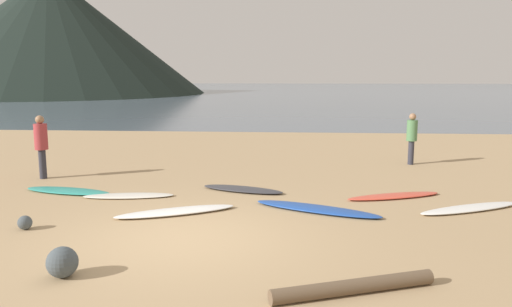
# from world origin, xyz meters

# --- Properties ---
(ground_plane) EXTENTS (120.00, 120.00, 0.20)m
(ground_plane) POSITION_xyz_m (0.00, 10.00, -0.10)
(ground_plane) COLOR tan
(ground_plane) RESTS_ON ground
(ocean_water) EXTENTS (140.00, 100.00, 0.01)m
(ocean_water) POSITION_xyz_m (0.00, 65.52, 0.00)
(ocean_water) COLOR slate
(ocean_water) RESTS_ON ground
(headland_hill) EXTENTS (38.44, 38.44, 15.16)m
(headland_hill) POSITION_xyz_m (-28.91, 56.02, 7.58)
(headland_hill) COLOR black
(headland_hill) RESTS_ON ground
(surfboard_0) EXTENTS (2.28, 1.06, 0.08)m
(surfboard_0) POSITION_xyz_m (-3.38, 3.14, 0.04)
(surfboard_0) COLOR teal
(surfboard_0) RESTS_ON ground
(surfboard_1) EXTENTS (2.07, 0.82, 0.07)m
(surfboard_1) POSITION_xyz_m (-1.82, 2.80, 0.03)
(surfboard_1) COLOR silver
(surfboard_1) RESTS_ON ground
(surfboard_2) EXTENTS (2.40, 1.51, 0.10)m
(surfboard_2) POSITION_xyz_m (-0.44, 1.54, 0.05)
(surfboard_2) COLOR white
(surfboard_2) RESTS_ON ground
(surfboard_3) EXTENTS (2.09, 1.16, 0.09)m
(surfboard_3) POSITION_xyz_m (0.68, 3.57, 0.05)
(surfboard_3) COLOR #333338
(surfboard_3) RESTS_ON ground
(surfboard_4) EXTENTS (2.69, 1.60, 0.10)m
(surfboard_4) POSITION_xyz_m (2.35, 1.94, 0.05)
(surfboard_4) COLOR #1E479E
(surfboard_4) RESTS_ON ground
(surfboard_5) EXTENTS (2.29, 1.23, 0.08)m
(surfboard_5) POSITION_xyz_m (4.13, 3.18, 0.04)
(surfboard_5) COLOR #D84C38
(surfboard_5) RESTS_ON ground
(surfboard_6) EXTENTS (2.42, 1.48, 0.09)m
(surfboard_6) POSITION_xyz_m (5.48, 2.23, 0.04)
(surfboard_6) COLOR white
(surfboard_6) RESTS_ON ground
(person_0) EXTENTS (0.31, 0.31, 1.56)m
(person_0) POSITION_xyz_m (5.44, 7.47, 0.92)
(person_0) COLOR #2D2D38
(person_0) RESTS_ON ground
(person_1) EXTENTS (0.34, 0.34, 1.67)m
(person_1) POSITION_xyz_m (-4.71, 4.63, 0.99)
(person_1) COLOR #2D2D38
(person_1) RESTS_ON ground
(driftwood_log) EXTENTS (2.16, 0.99, 0.20)m
(driftwood_log) POSITION_xyz_m (2.65, -1.96, 0.10)
(driftwood_log) COLOR brown
(driftwood_log) RESTS_ON ground
(beach_rock_near) EXTENTS (0.25, 0.25, 0.25)m
(beach_rock_near) POSITION_xyz_m (-2.90, 0.32, 0.13)
(beach_rock_near) COLOR #434C51
(beach_rock_near) RESTS_ON ground
(beach_rock_far) EXTENTS (0.43, 0.43, 0.43)m
(beach_rock_far) POSITION_xyz_m (-1.27, -1.71, 0.22)
(beach_rock_far) COLOR #434C51
(beach_rock_far) RESTS_ON ground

